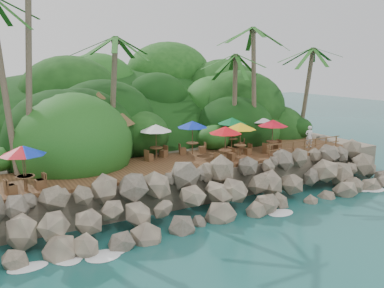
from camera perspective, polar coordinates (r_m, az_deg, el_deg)
ground at (r=23.63m, az=7.36°, el=-10.70°), size 140.00×140.00×0.00m
land_base at (r=36.76m, az=-7.75°, el=-0.84°), size 32.00×25.20×2.10m
jungle_hill at (r=43.88m, az=-11.40°, el=-0.32°), size 44.80×28.00×15.40m
seawall at (r=24.74m, az=4.63°, el=-6.75°), size 29.00×4.00×2.30m
terrace at (r=27.71m, az=0.00°, el=-2.43°), size 26.00×5.00×0.20m
jungle_foliage at (r=36.10m, az=-7.10°, el=-2.77°), size 44.00×16.00×12.00m
foam_line at (r=23.84m, az=6.92°, el=-10.40°), size 25.20×0.80×0.06m
palms at (r=29.18m, az=-2.60°, el=16.41°), size 30.06×6.60×13.63m
palapa at (r=28.29m, az=-12.93°, el=4.96°), size 4.81×4.81×4.60m
dining_clusters at (r=26.99m, az=-1.33°, el=1.75°), size 20.12×5.43×2.41m
railing at (r=30.61m, az=15.60°, el=-0.15°), size 7.20×0.10×1.00m
waiter at (r=32.58m, az=16.18°, el=0.98°), size 0.73×0.59×1.73m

